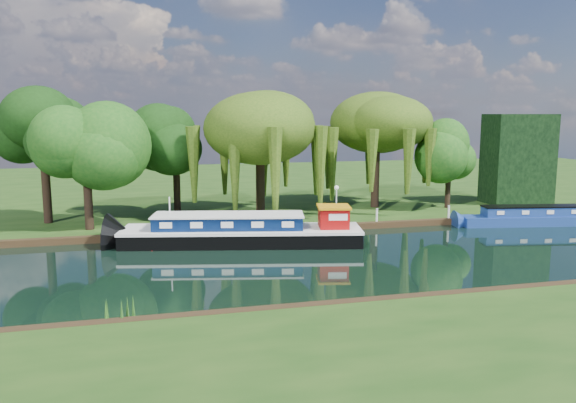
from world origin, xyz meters
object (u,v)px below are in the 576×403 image
object	(u,v)px
dutch_barge	(244,232)
white_cruiser	(574,225)
narrowboat	(533,218)
red_dinghy	(170,247)

from	to	relation	value
dutch_barge	white_cruiser	xyz separation A→B (m)	(25.79, 0.23, -0.82)
narrowboat	red_dinghy	size ratio (longest dim) A/B	3.61
red_dinghy	white_cruiser	world-z (taller)	white_cruiser
dutch_barge	white_cruiser	distance (m)	25.81
narrowboat	red_dinghy	bearing A→B (deg)	-169.12
dutch_barge	red_dinghy	size ratio (longest dim) A/B	5.11
dutch_barge	narrowboat	size ratio (longest dim) A/B	1.42
dutch_barge	red_dinghy	distance (m)	4.82
dutch_barge	narrowboat	world-z (taller)	dutch_barge
dutch_barge	red_dinghy	world-z (taller)	dutch_barge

